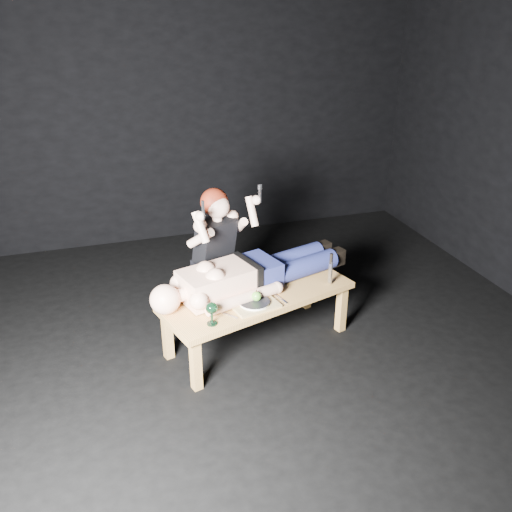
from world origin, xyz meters
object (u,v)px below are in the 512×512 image
object	(u,v)px
carving_knife	(331,269)
goblet	(212,314)
lying_man	(253,269)
serving_tray	(254,305)
table	(258,319)
kneeling_woman	(210,253)

from	to	relation	value
carving_knife	goblet	bearing A→B (deg)	179.48
lying_man	serving_tray	size ratio (longest dim) A/B	4.80
table	goblet	size ratio (longest dim) A/B	8.73
lying_man	carving_knife	world-z (taller)	lying_man
lying_man	serving_tray	xyz separation A→B (m)	(-0.09, -0.31, -0.13)
serving_tray	goblet	size ratio (longest dim) A/B	1.95
serving_tray	goblet	world-z (taller)	goblet
serving_tray	table	bearing A→B (deg)	64.20
kneeling_woman	goblet	world-z (taller)	kneeling_woman
table	serving_tray	distance (m)	0.30
goblet	carving_knife	size ratio (longest dim) A/B	0.65
lying_man	kneeling_woman	distance (m)	0.44
lying_man	serving_tray	distance (m)	0.35
serving_tray	goblet	bearing A→B (deg)	-157.23
lying_man	goblet	world-z (taller)	lying_man
goblet	table	bearing A→B (deg)	35.79
table	serving_tray	bearing A→B (deg)	-132.34
kneeling_woman	carving_knife	world-z (taller)	kneeling_woman
table	lying_man	xyz separation A→B (m)	(0.01, 0.14, 0.37)
carving_knife	kneeling_woman	bearing A→B (deg)	133.01
lying_man	kneeling_woman	world-z (taller)	kneeling_woman
table	serving_tray	xyz separation A→B (m)	(-0.08, -0.16, 0.24)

